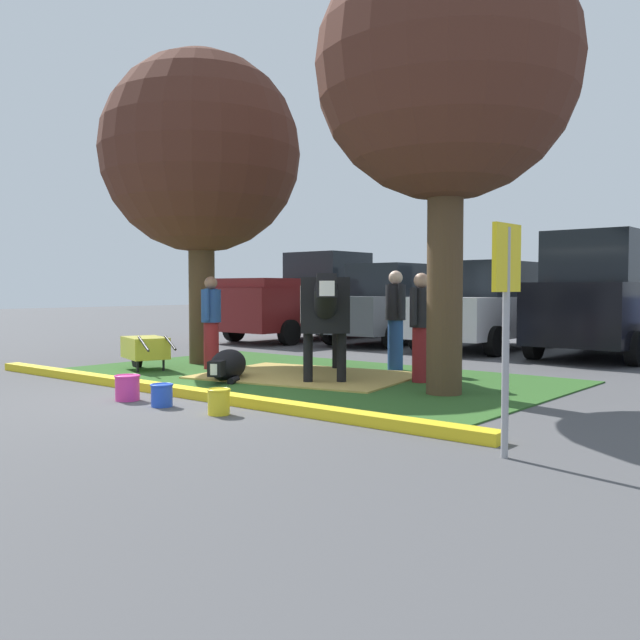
{
  "coord_description": "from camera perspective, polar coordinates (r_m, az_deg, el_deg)",
  "views": [
    {
      "loc": [
        6.98,
        -5.95,
        1.41
      ],
      "look_at": [
        -0.08,
        2.57,
        0.9
      ],
      "focal_mm": 38.76,
      "sensor_mm": 36.0,
      "label": 1
    }
  ],
  "objects": [
    {
      "name": "wheelbarrow",
      "position": [
        12.15,
        -14.27,
        -2.28
      ],
      "size": [
        1.6,
        0.96,
        0.63
      ],
      "color": "gold",
      "rests_on": "ground"
    },
    {
      "name": "person_visitor_far",
      "position": [
        10.29,
        8.35,
        -0.35
      ],
      "size": [
        0.34,
        0.53,
        1.64
      ],
      "color": "maroon",
      "rests_on": "ground"
    },
    {
      "name": "person_visitor_near",
      "position": [
        11.75,
        6.25,
        0.24
      ],
      "size": [
        0.45,
        0.34,
        1.71
      ],
      "color": "#23478C",
      "rests_on": "ground"
    },
    {
      "name": "grass_island",
      "position": [
        11.02,
        -1.38,
        -4.66
      ],
      "size": [
        7.86,
        4.7,
        0.02
      ],
      "primitive_type": "cube",
      "color": "#2D5B23",
      "rests_on": "ground"
    },
    {
      "name": "parking_sign",
      "position": [
        5.87,
        15.13,
        2.17
      ],
      "size": [
        0.06,
        0.44,
        1.94
      ],
      "color": "#99999E",
      "rests_on": "ground"
    },
    {
      "name": "sedan_silver",
      "position": [
        17.63,
        6.26,
        1.23
      ],
      "size": [
        2.06,
        4.42,
        2.02
      ],
      "color": "#4C5156",
      "rests_on": "ground"
    },
    {
      "name": "shade_tree_right",
      "position": [
        9.6,
        10.4,
        19.58
      ],
      "size": [
        3.41,
        3.41,
        5.96
      ],
      "color": "#4C3823",
      "rests_on": "ground"
    },
    {
      "name": "cow_holstein",
      "position": [
        10.79,
        0.29,
        1.26
      ],
      "size": [
        2.34,
        2.61,
        1.61
      ],
      "color": "black",
      "rests_on": "ground"
    },
    {
      "name": "bucket_pink",
      "position": [
        9.03,
        -15.62,
        -5.36
      ],
      "size": [
        0.32,
        0.32,
        0.32
      ],
      "color": "#EA3893",
      "rests_on": "ground"
    },
    {
      "name": "suv_black",
      "position": [
        15.34,
        22.75,
        1.91
      ],
      "size": [
        2.16,
        4.62,
        2.52
      ],
      "color": "black",
      "rests_on": "ground"
    },
    {
      "name": "calf_lying",
      "position": [
        10.57,
        -7.63,
        -3.75
      ],
      "size": [
        0.98,
        1.28,
        0.48
      ],
      "color": "black",
      "rests_on": "ground"
    },
    {
      "name": "hatchback_white",
      "position": [
        16.29,
        13.6,
        1.06
      ],
      "size": [
        2.06,
        4.42,
        2.02
      ],
      "color": "silver",
      "rests_on": "ground"
    },
    {
      "name": "bucket_yellow",
      "position": [
        7.81,
        -8.36,
        -6.64
      ],
      "size": [
        0.27,
        0.27,
        0.29
      ],
      "color": "yellow",
      "rests_on": "ground"
    },
    {
      "name": "curb_yellow",
      "position": [
        9.29,
        -11.6,
        -5.76
      ],
      "size": [
        9.06,
        0.24,
        0.12
      ],
      "primitive_type": "cube",
      "color": "yellow",
      "rests_on": "ground"
    },
    {
      "name": "ground_plane",
      "position": [
        9.27,
        -9.87,
        -6.14
      ],
      "size": [
        80.0,
        80.0,
        0.0
      ],
      "primitive_type": "plane",
      "color": "#4C4C4F"
    },
    {
      "name": "pickup_truck_maroon",
      "position": [
        19.04,
        -0.98,
        1.74
      ],
      "size": [
        2.27,
        5.42,
        2.42
      ],
      "color": "maroon",
      "rests_on": "ground"
    },
    {
      "name": "person_handler",
      "position": [
        12.03,
        -8.98,
        0.01
      ],
      "size": [
        0.34,
        0.47,
        1.61
      ],
      "color": "maroon",
      "rests_on": "ground"
    },
    {
      "name": "shade_tree_left",
      "position": [
        13.21,
        -9.82,
        13.33
      ],
      "size": [
        3.66,
        3.66,
        5.73
      ],
      "color": "#4C3823",
      "rests_on": "ground"
    },
    {
      "name": "hay_bedding",
      "position": [
        10.92,
        -1.01,
        -4.65
      ],
      "size": [
        3.59,
        2.95,
        0.04
      ],
      "primitive_type": "cube",
      "rotation": [
        0.0,
        0.0,
        0.18
      ],
      "color": "tan",
      "rests_on": "ground"
    },
    {
      "name": "bucket_blue",
      "position": [
        8.47,
        -12.93,
        -6.03
      ],
      "size": [
        0.28,
        0.28,
        0.27
      ],
      "color": "blue",
      "rests_on": "ground"
    }
  ]
}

